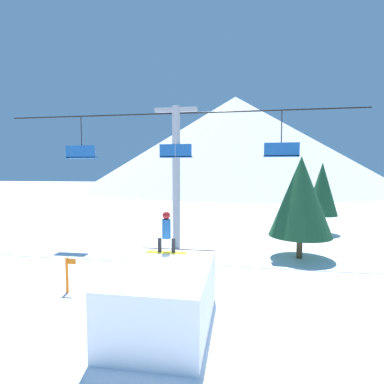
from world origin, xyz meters
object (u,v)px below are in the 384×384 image
(trail_marker, at_px, (67,274))
(snowboarder, at_px, (166,232))
(snow_ramp, at_px, (164,297))
(pine_tree_near, at_px, (301,196))

(trail_marker, bearing_deg, snowboarder, -4.03)
(snowboarder, height_order, trail_marker, snowboarder)
(snow_ramp, height_order, snowboarder, snowboarder)
(snow_ramp, distance_m, pine_tree_near, 9.57)
(snow_ramp, relative_size, snowboarder, 2.90)
(pine_tree_near, distance_m, trail_marker, 11.30)
(snow_ramp, height_order, pine_tree_near, pine_tree_near)
(snow_ramp, distance_m, trail_marker, 4.46)
(snow_ramp, distance_m, snowboarder, 2.18)
(snow_ramp, bearing_deg, snowboarder, 101.28)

